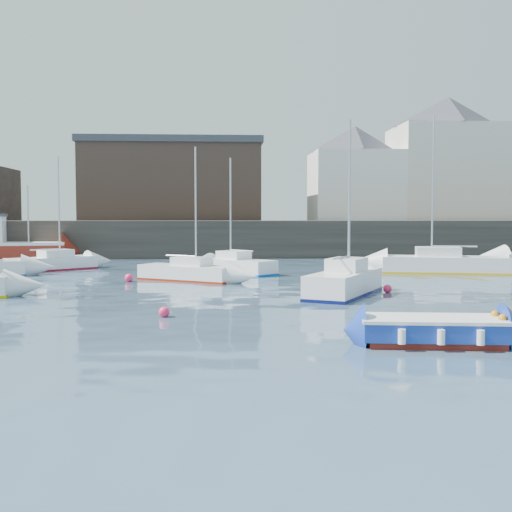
{
  "coord_description": "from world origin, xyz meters",
  "views": [
    {
      "loc": [
        -1.77,
        -18.11,
        3.39
      ],
      "look_at": [
        0.0,
        12.0,
        1.5
      ],
      "focal_mm": 45.0,
      "sensor_mm": 36.0,
      "label": 1
    }
  ],
  "objects": [
    {
      "name": "sailboat_c",
      "position": [
        3.61,
        8.83,
        0.57
      ],
      "size": [
        4.34,
        5.88,
        7.51
      ],
      "color": "white",
      "rests_on": "ground"
    },
    {
      "name": "buoy_mid",
      "position": [
        5.68,
        9.64,
        0.0
      ],
      "size": [
        0.38,
        0.38,
        0.38
      ],
      "primitive_type": "sphere",
      "color": "#FE2856",
      "rests_on": "ground"
    },
    {
      "name": "land_strip",
      "position": [
        0.0,
        53.0,
        1.4
      ],
      "size": [
        90.0,
        32.0,
        2.8
      ],
      "primitive_type": "cube",
      "color": "#28231E",
      "rests_on": "ground"
    },
    {
      "name": "water",
      "position": [
        0.0,
        0.0,
        0.0
      ],
      "size": [
        220.0,
        220.0,
        0.0
      ],
      "primitive_type": "plane",
      "color": "#2D4760",
      "rests_on": "ground"
    },
    {
      "name": "sailboat_h",
      "position": [
        -12.16,
        22.58,
        0.46
      ],
      "size": [
        5.31,
        4.98,
        7.11
      ],
      "color": "white",
      "rests_on": "ground"
    },
    {
      "name": "quay_wall",
      "position": [
        0.0,
        35.0,
        1.5
      ],
      "size": [
        90.0,
        5.0,
        3.0
      ],
      "primitive_type": "cube",
      "color": "#28231E",
      "rests_on": "ground"
    },
    {
      "name": "bldg_east_d",
      "position": [
        11.0,
        41.5,
        7.36
      ],
      "size": [
        11.14,
        11.14,
        8.95
      ],
      "color": "white",
      "rests_on": "land_strip"
    },
    {
      "name": "warehouse",
      "position": [
        -6.0,
        43.0,
        6.62
      ],
      "size": [
        16.4,
        10.4,
        7.6
      ],
      "color": "#3D2D26",
      "rests_on": "land_strip"
    },
    {
      "name": "bldg_east_a",
      "position": [
        20.0,
        42.0,
        8.81
      ],
      "size": [
        13.36,
        13.36,
        11.8
      ],
      "color": "beige",
      "rests_on": "land_strip"
    },
    {
      "name": "sailboat_d",
      "position": [
        11.54,
        19.03,
        0.56
      ],
      "size": [
        7.6,
        3.91,
        9.27
      ],
      "color": "white",
      "rests_on": "ground"
    },
    {
      "name": "buoy_far",
      "position": [
        -6.39,
        15.12,
        0.0
      ],
      "size": [
        0.44,
        0.44,
        0.44
      ],
      "primitive_type": "sphere",
      "color": "#FE2856",
      "rests_on": "ground"
    },
    {
      "name": "buoy_near",
      "position": [
        -3.6,
        3.36,
        0.0
      ],
      "size": [
        0.37,
        0.37,
        0.37
      ],
      "primitive_type": "sphere",
      "color": "#FE2856",
      "rests_on": "ground"
    },
    {
      "name": "blue_dinghy",
      "position": [
        3.88,
        -1.72,
        0.41
      ],
      "size": [
        4.01,
        2.23,
        0.73
      ],
      "color": "maroon",
      "rests_on": "ground"
    },
    {
      "name": "sailboat_f",
      "position": [
        -0.72,
        19.57,
        0.48
      ],
      "size": [
        4.74,
        5.01,
        6.81
      ],
      "color": "white",
      "rests_on": "ground"
    },
    {
      "name": "fishing_boat",
      "position": [
        -18.14,
        31.45,
        1.11
      ],
      "size": [
        9.05,
        4.63,
        5.72
      ],
      "color": "maroon",
      "rests_on": "ground"
    },
    {
      "name": "sailboat_b",
      "position": [
        -3.36,
        15.52,
        0.45
      ],
      "size": [
        5.47,
        4.36,
        6.94
      ],
      "color": "white",
      "rests_on": "ground"
    }
  ]
}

